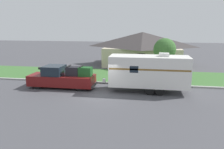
# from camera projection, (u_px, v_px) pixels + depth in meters

# --- Properties ---
(ground_plane) EXTENTS (120.00, 120.00, 0.00)m
(ground_plane) POSITION_uv_depth(u_px,v_px,m) (102.00, 95.00, 18.01)
(ground_plane) COLOR #47474C
(curb_strip) EXTENTS (80.00, 0.30, 0.14)m
(curb_strip) POSITION_uv_depth(u_px,v_px,m) (109.00, 83.00, 21.60)
(curb_strip) COLOR #999993
(curb_strip) RESTS_ON ground_plane
(lawn_strip) EXTENTS (80.00, 7.00, 0.03)m
(lawn_strip) POSITION_uv_depth(u_px,v_px,m) (115.00, 75.00, 25.12)
(lawn_strip) COLOR #3D6B33
(lawn_strip) RESTS_ON ground_plane
(house_across_street) EXTENTS (11.39, 8.02, 4.72)m
(house_across_street) POSITION_uv_depth(u_px,v_px,m) (142.00, 48.00, 31.72)
(house_across_street) COLOR beige
(house_across_street) RESTS_ON ground_plane
(pickup_truck) EXTENTS (6.15, 2.07, 2.10)m
(pickup_truck) POSITION_uv_depth(u_px,v_px,m) (62.00, 78.00, 20.15)
(pickup_truck) COLOR black
(pickup_truck) RESTS_ON ground_plane
(travel_trailer) EXTENTS (7.99, 2.31, 3.40)m
(travel_trailer) POSITION_uv_depth(u_px,v_px,m) (149.00, 71.00, 18.69)
(travel_trailer) COLOR black
(travel_trailer) RESTS_ON ground_plane
(mailbox) EXTENTS (0.48, 0.20, 1.29)m
(mailbox) POSITION_uv_depth(u_px,v_px,m) (41.00, 70.00, 23.27)
(mailbox) COLOR brown
(mailbox) RESTS_ON ground_plane
(tree_in_yard) EXTENTS (2.29, 2.29, 4.39)m
(tree_in_yard) POSITION_uv_depth(u_px,v_px,m) (165.00, 50.00, 22.37)
(tree_in_yard) COLOR brown
(tree_in_yard) RESTS_ON ground_plane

